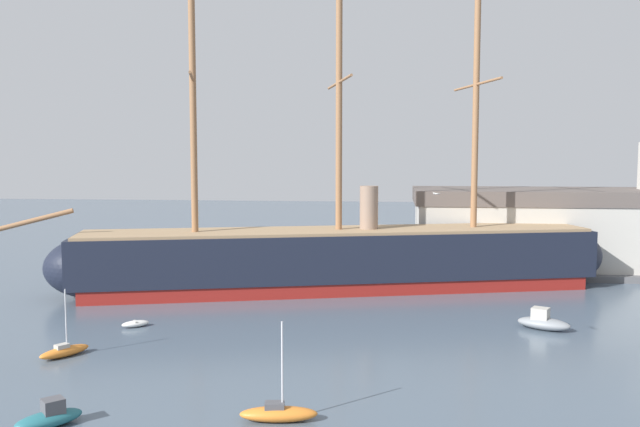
# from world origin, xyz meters

# --- Properties ---
(tall_ship) EXTENTS (70.37, 24.79, 34.53)m
(tall_ship) POSITION_xyz_m (2.19, 54.91, 3.76)
(tall_ship) COLOR maroon
(tall_ship) RESTS_ON ground
(motorboat_foreground_left) EXTENTS (3.85, 3.86, 1.62)m
(motorboat_foreground_left) POSITION_xyz_m (-11.35, 13.95, 0.57)
(motorboat_foreground_left) COLOR #236670
(motorboat_foreground_left) RESTS_ON ground
(sailboat_near_centre) EXTENTS (4.80, 2.00, 6.06)m
(sailboat_near_centre) POSITION_xyz_m (1.80, 16.18, 0.51)
(sailboat_near_centre) COLOR orange
(sailboat_near_centre) RESTS_ON ground
(sailboat_mid_left) EXTENTS (3.28, 4.10, 5.34)m
(sailboat_mid_left) POSITION_xyz_m (-17.11, 26.88, 0.45)
(sailboat_mid_left) COLOR orange
(sailboat_mid_left) RESTS_ON ground
(dinghy_alongside_bow) EXTENTS (2.65, 2.35, 0.59)m
(dinghy_alongside_bow) POSITION_xyz_m (-15.02, 36.14, 0.30)
(dinghy_alongside_bow) COLOR silver
(dinghy_alongside_bow) RESTS_ON ground
(motorboat_alongside_stern) EXTENTS (5.07, 3.83, 1.97)m
(motorboat_alongside_stern) POSITION_xyz_m (22.09, 39.34, 0.69)
(motorboat_alongside_stern) COLOR gray
(motorboat_alongside_stern) RESTS_ON ground
(dinghy_far_left) EXTENTS (2.92, 2.63, 0.65)m
(dinghy_far_left) POSITION_xyz_m (-29.31, 56.79, 0.33)
(dinghy_far_left) COLOR #7FB2D6
(dinghy_far_left) RESTS_ON ground
(dockside_warehouse_right) EXTENTS (52.39, 17.25, 17.44)m
(dockside_warehouse_right) POSITION_xyz_m (35.63, 71.14, 5.55)
(dockside_warehouse_right) COLOR #565659
(dockside_warehouse_right) RESTS_ON ground
(seagull_in_flight) EXTENTS (0.48, 1.16, 0.13)m
(seagull_in_flight) POSITION_xyz_m (11.53, 26.42, 13.05)
(seagull_in_flight) COLOR silver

